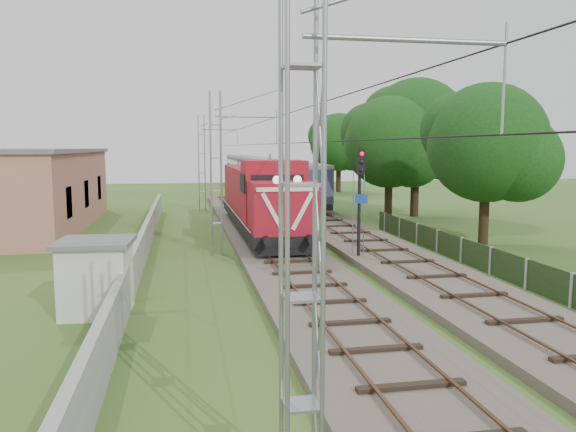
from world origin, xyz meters
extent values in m
plane|color=#345821|center=(0.00, 0.00, 0.00)|extent=(140.00, 140.00, 0.00)
cube|color=#6B6054|center=(0.00, 7.00, 0.15)|extent=(4.20, 70.00, 0.30)
cube|color=black|center=(0.00, 7.00, 0.35)|extent=(2.40, 70.00, 0.10)
cube|color=brown|center=(-0.85, 7.00, 0.42)|extent=(0.08, 70.00, 0.05)
cube|color=brown|center=(0.85, 7.00, 0.42)|extent=(0.08, 70.00, 0.05)
cube|color=#6B6054|center=(5.00, 20.00, 0.15)|extent=(4.20, 80.00, 0.30)
cube|color=black|center=(5.00, 20.00, 0.35)|extent=(2.40, 80.00, 0.10)
cube|color=brown|center=(4.15, 20.00, 0.42)|extent=(0.08, 80.00, 0.05)
cube|color=brown|center=(5.85, 20.00, 0.42)|extent=(0.08, 80.00, 0.05)
cylinder|color=gray|center=(-1.50, -8.00, 6.80)|extent=(3.00, 0.08, 0.08)
cylinder|color=gray|center=(-1.50, 12.00, 6.80)|extent=(3.00, 0.08, 0.08)
cylinder|color=gray|center=(-1.50, 32.00, 6.80)|extent=(3.00, 0.08, 0.08)
cylinder|color=black|center=(0.00, 12.00, 5.50)|extent=(0.03, 70.00, 0.03)
cylinder|color=black|center=(0.00, 12.00, 6.80)|extent=(0.03, 70.00, 0.03)
cube|color=#9E9E99|center=(-6.50, 12.00, 0.75)|extent=(0.25, 40.00, 1.50)
cube|color=#B16C5F|center=(-15.00, 24.00, 2.50)|extent=(8.00, 20.00, 5.00)
cube|color=#606060|center=(-15.00, 24.00, 5.10)|extent=(8.40, 20.40, 0.25)
cube|color=black|center=(-11.05, 18.00, 2.20)|extent=(0.10, 1.60, 1.80)
cube|color=black|center=(-11.05, 24.00, 2.20)|extent=(0.10, 1.60, 1.80)
cube|color=black|center=(-11.05, 30.00, 2.20)|extent=(0.10, 1.60, 1.80)
cube|color=black|center=(8.00, 3.00, 0.60)|extent=(0.05, 32.00, 1.15)
cube|color=#9E9E99|center=(8.00, 18.00, 0.60)|extent=(0.12, 0.12, 1.20)
cube|color=black|center=(0.00, 18.04, 1.03)|extent=(3.16, 17.89, 0.53)
cube|color=black|center=(0.00, 12.25, 0.71)|extent=(2.32, 3.79, 0.53)
cube|color=black|center=(0.00, 23.82, 0.71)|extent=(2.32, 3.79, 0.53)
cube|color=black|center=(0.00, 9.19, 0.61)|extent=(2.74, 0.26, 0.37)
cube|color=maroon|center=(0.00, 10.40, 2.50)|extent=(3.05, 2.63, 2.42)
sphere|color=white|center=(-0.47, 9.14, 3.87)|extent=(0.38, 0.38, 0.38)
sphere|color=white|center=(0.47, 9.14, 3.87)|extent=(0.38, 0.38, 0.38)
cube|color=silver|center=(-0.68, 9.07, 2.45)|extent=(1.06, 0.06, 1.76)
cube|color=silver|center=(0.68, 9.07, 2.45)|extent=(1.06, 0.06, 1.76)
cube|color=silver|center=(0.00, 9.07, 3.45)|extent=(2.84, 0.06, 0.19)
cube|color=maroon|center=(0.00, 12.98, 2.98)|extent=(3.16, 2.53, 3.37)
cube|color=black|center=(0.00, 11.70, 3.50)|extent=(2.63, 0.06, 0.95)
cube|color=maroon|center=(0.00, 20.61, 2.66)|extent=(2.95, 12.74, 2.74)
cylinder|color=black|center=(0.00, 17.40, 4.19)|extent=(0.46, 0.46, 0.42)
cylinder|color=gray|center=(-0.32, 12.14, 4.82)|extent=(0.13, 0.13, 0.37)
cylinder|color=gray|center=(0.32, 12.14, 4.82)|extent=(0.13, 0.13, 0.37)
cube|color=black|center=(5.00, 35.11, 0.88)|extent=(2.76, 20.96, 0.48)
cube|color=#303A51|center=(5.00, 35.11, 2.40)|extent=(2.86, 20.96, 2.57)
cube|color=#BBB690|center=(5.00, 35.11, 2.88)|extent=(2.90, 20.12, 0.71)
cube|color=slate|center=(5.00, 35.11, 3.83)|extent=(2.91, 20.96, 0.33)
cube|color=black|center=(5.00, 57.03, 0.88)|extent=(2.76, 20.96, 0.48)
cube|color=#303A51|center=(5.00, 57.03, 2.40)|extent=(2.86, 20.96, 2.57)
cube|color=#BBB690|center=(5.00, 57.03, 2.88)|extent=(2.90, 20.12, 0.71)
cube|color=slate|center=(5.00, 57.03, 3.83)|extent=(2.91, 20.96, 0.33)
cube|color=black|center=(5.00, 78.94, 0.88)|extent=(2.76, 20.96, 0.48)
cube|color=#303A51|center=(5.00, 78.94, 2.40)|extent=(2.86, 20.96, 2.57)
cube|color=#BBB690|center=(5.00, 78.94, 2.88)|extent=(2.90, 20.12, 0.71)
cube|color=slate|center=(5.00, 78.94, 3.83)|extent=(2.91, 20.96, 0.33)
cylinder|color=black|center=(3.38, 9.12, 2.65)|extent=(0.15, 0.15, 5.30)
cube|color=black|center=(3.38, 8.96, 4.66)|extent=(0.43, 0.36, 1.17)
sphere|color=red|center=(3.38, 8.83, 5.03)|extent=(0.19, 0.19, 0.19)
sphere|color=black|center=(3.38, 8.83, 4.66)|extent=(0.19, 0.19, 0.19)
sphere|color=black|center=(3.38, 8.83, 4.29)|extent=(0.19, 0.19, 0.19)
cube|color=#183C95|center=(3.43, 8.99, 2.97)|extent=(0.56, 0.28, 0.42)
cube|color=silver|center=(-7.40, 2.80, 1.11)|extent=(2.14, 2.14, 2.23)
cube|color=#606060|center=(-7.40, 2.80, 2.33)|extent=(2.46, 2.46, 0.15)
cylinder|color=#352415|center=(11.64, 12.49, 1.97)|extent=(0.53, 0.53, 3.95)
sphere|color=#0E3610|center=(11.64, 12.49, 5.56)|extent=(6.46, 6.46, 6.46)
sphere|color=#0E3610|center=(12.94, 11.52, 4.67)|extent=(4.52, 4.52, 4.52)
sphere|color=#0E3610|center=(10.51, 13.62, 6.28)|extent=(4.20, 4.20, 4.20)
cylinder|color=#352415|center=(13.00, 25.04, 2.37)|extent=(0.64, 0.64, 4.74)
sphere|color=#0E3610|center=(13.00, 25.04, 6.68)|extent=(7.76, 7.76, 7.76)
sphere|color=#0E3610|center=(14.55, 23.88, 5.60)|extent=(5.43, 5.43, 5.43)
sphere|color=#0E3610|center=(11.64, 26.40, 7.54)|extent=(5.04, 5.04, 5.04)
cylinder|color=#352415|center=(10.13, 23.10, 2.02)|extent=(0.55, 0.55, 4.04)
sphere|color=#0E3610|center=(10.13, 23.10, 5.69)|extent=(6.61, 6.61, 6.61)
sphere|color=#0E3610|center=(11.45, 22.10, 4.77)|extent=(4.63, 4.63, 4.63)
sphere|color=#0E3610|center=(8.97, 24.25, 6.43)|extent=(4.30, 4.30, 4.30)
cylinder|color=#352415|center=(13.77, 49.36, 2.11)|extent=(0.60, 0.60, 4.21)
sphere|color=#0E3610|center=(13.77, 49.36, 5.93)|extent=(6.89, 6.89, 6.89)
sphere|color=#0E3610|center=(15.15, 48.33, 4.98)|extent=(4.82, 4.82, 4.82)
sphere|color=#0E3610|center=(12.57, 50.57, 6.70)|extent=(4.48, 4.48, 4.48)
camera|label=1|loc=(-4.62, -15.59, 5.31)|focal=35.00mm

